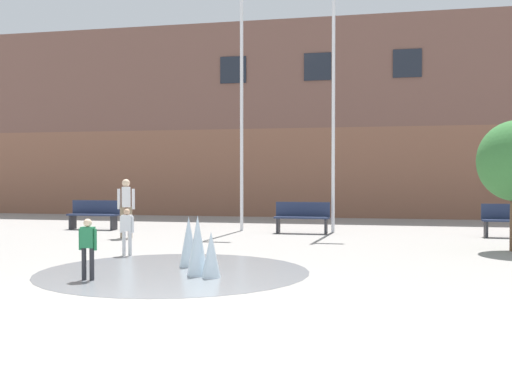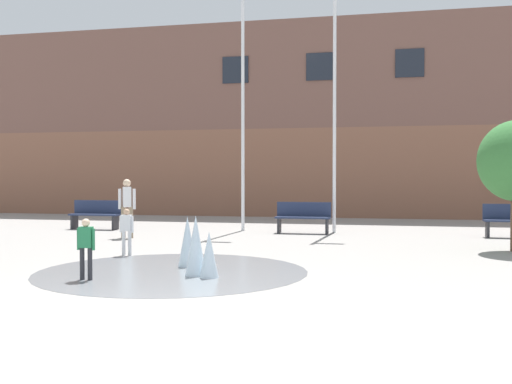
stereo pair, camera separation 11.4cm
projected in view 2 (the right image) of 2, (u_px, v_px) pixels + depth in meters
name	position (u px, v px, depth m)	size (l,w,h in m)	color
ground_plane	(142.00, 324.00, 6.73)	(100.00, 100.00, 0.00)	gray
library_building	(327.00, 124.00, 27.01)	(36.00, 6.05, 8.08)	brown
splash_fountain	(187.00, 255.00, 10.34)	(4.72, 4.72, 1.01)	gray
park_bench_far_left	(96.00, 214.00, 18.81)	(1.60, 0.44, 0.91)	#28282D
park_bench_under_left_flagpole	(303.00, 217.00, 17.46)	(1.60, 0.44, 0.91)	#28282D
child_with_pink_shirt	(86.00, 244.00, 9.54)	(0.31, 0.14, 0.99)	#28282D
adult_watching	(127.00, 203.00, 16.12)	(0.50, 0.39, 1.59)	#89755B
child_in_fountain	(127.00, 228.00, 12.53)	(0.31, 0.13, 0.99)	silver
flagpole_left	(244.00, 86.00, 18.24)	(0.80, 0.10, 8.35)	silver
flagpole_right	(336.00, 93.00, 17.65)	(0.80, 0.10, 7.77)	silver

